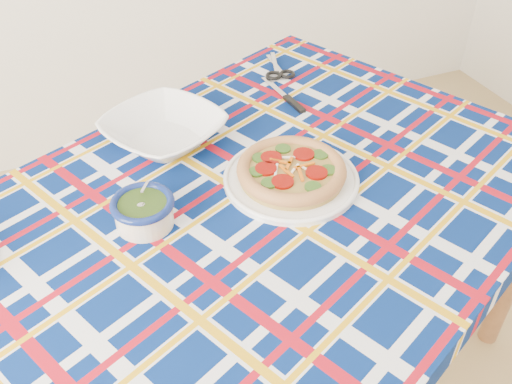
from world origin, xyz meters
name	(u,v)px	position (x,y,z in m)	size (l,w,h in m)	color
dining_table	(233,244)	(-0.03, 0.47, 0.69)	(1.90, 1.61, 0.76)	brown
tablecloth	(233,236)	(-0.03, 0.47, 0.71)	(1.66, 1.05, 0.11)	#041B56
main_focaccia_plate	(291,171)	(0.15, 0.54, 0.80)	(0.33, 0.33, 0.06)	#A4813A
pesto_bowl	(143,210)	(-0.21, 0.53, 0.81)	(0.14, 0.14, 0.08)	#1C310D
serving_bowl	(164,130)	(-0.08, 0.82, 0.80)	(0.29, 0.29, 0.07)	white
table_knife	(276,88)	(0.30, 0.96, 0.77)	(0.24, 0.02, 0.01)	silver
kitchen_scissors	(275,63)	(0.36, 1.10, 0.78)	(0.20, 0.10, 0.02)	silver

